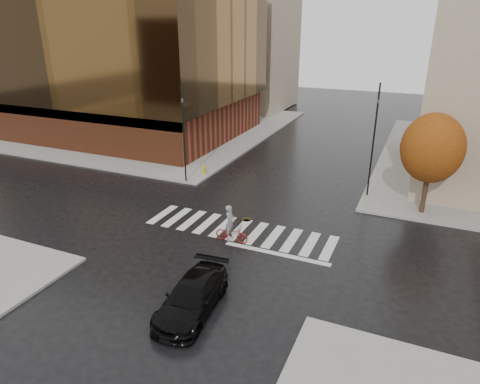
% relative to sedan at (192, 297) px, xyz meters
% --- Properties ---
extents(ground, '(120.00, 120.00, 0.00)m').
position_rel_sedan_xyz_m(ground, '(-1.26, 7.42, -0.72)').
color(ground, black).
rests_on(ground, ground).
extents(sidewalk_nw, '(30.00, 30.00, 0.15)m').
position_rel_sedan_xyz_m(sidewalk_nw, '(-22.26, 28.42, -0.64)').
color(sidewalk_nw, gray).
rests_on(sidewalk_nw, ground).
extents(crosswalk, '(12.00, 3.00, 0.01)m').
position_rel_sedan_xyz_m(crosswalk, '(-1.26, 7.92, -0.71)').
color(crosswalk, silver).
rests_on(crosswalk, ground).
extents(office_glass, '(27.00, 19.00, 16.00)m').
position_rel_sedan_xyz_m(office_glass, '(-23.26, 25.41, 7.56)').
color(office_glass, brown).
rests_on(office_glass, sidewalk_nw).
extents(building_nw_far, '(14.00, 12.00, 20.00)m').
position_rel_sedan_xyz_m(building_nw_far, '(-17.26, 44.42, 9.43)').
color(building_nw_far, gray).
rests_on(building_nw_far, sidewalk_nw).
extents(tree_ne_a, '(3.80, 3.80, 6.50)m').
position_rel_sedan_xyz_m(tree_ne_a, '(8.74, 14.82, 3.74)').
color(tree_ne_a, '#312216').
rests_on(tree_ne_a, sidewalk_ne).
extents(sedan, '(2.44, 5.09, 1.43)m').
position_rel_sedan_xyz_m(sedan, '(0.00, 0.00, 0.00)').
color(sedan, black).
rests_on(sedan, ground).
extents(cyclist, '(1.97, 0.77, 2.22)m').
position_rel_sedan_xyz_m(cyclist, '(-1.11, 6.42, 0.04)').
color(cyclist, maroon).
rests_on(cyclist, ground).
extents(traffic_light_nw, '(0.22, 0.19, 7.39)m').
position_rel_sedan_xyz_m(traffic_light_nw, '(-8.38, 13.72, 3.65)').
color(traffic_light_nw, black).
rests_on(traffic_light_nw, sidewalk_nw).
extents(traffic_light_ne, '(0.19, 0.22, 7.90)m').
position_rel_sedan_xyz_m(traffic_light_ne, '(5.04, 16.42, 4.00)').
color(traffic_light_ne, black).
rests_on(traffic_light_ne, sidewalk_ne).
extents(fire_hydrant, '(0.27, 0.27, 0.77)m').
position_rel_sedan_xyz_m(fire_hydrant, '(-7.82, 15.70, -0.14)').
color(fire_hydrant, '#C6A40B').
rests_on(fire_hydrant, sidewalk_nw).
extents(manhole, '(0.67, 0.67, 0.01)m').
position_rel_sedan_xyz_m(manhole, '(-1.42, 9.42, -0.71)').
color(manhole, '#3E2D16').
rests_on(manhole, ground).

